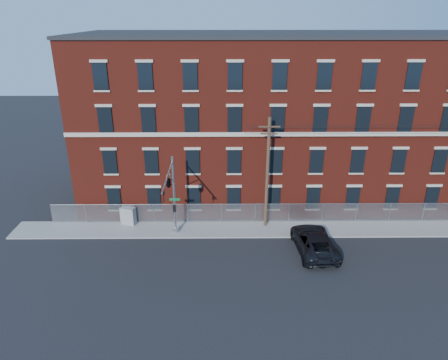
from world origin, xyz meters
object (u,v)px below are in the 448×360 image
(utility_pole_near, at_px, (267,172))
(pickup_truck, at_px, (314,241))
(traffic_signal_mast, at_px, (170,187))
(utility_cabinet, at_px, (128,216))

(utility_pole_near, height_order, pickup_truck, utility_pole_near)
(pickup_truck, bearing_deg, traffic_signal_mast, -6.93)
(traffic_signal_mast, bearing_deg, utility_pole_near, 23.14)
(utility_cabinet, bearing_deg, pickup_truck, 1.69)
(utility_pole_near, distance_m, utility_cabinet, 13.21)
(utility_pole_near, xyz_separation_m, utility_cabinet, (-12.45, 0.40, -4.40))
(traffic_signal_mast, relative_size, pickup_truck, 1.12)
(pickup_truck, bearing_deg, utility_cabinet, -19.26)
(utility_pole_near, distance_m, pickup_truck, 7.02)
(traffic_signal_mast, distance_m, utility_cabinet, 7.36)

